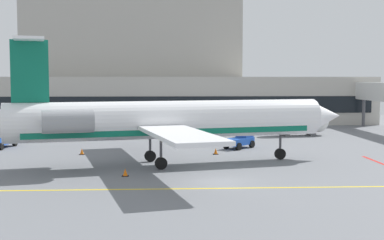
{
  "coord_description": "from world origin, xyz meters",
  "views": [
    {
      "loc": [
        -3.31,
        -33.14,
        6.7
      ],
      "look_at": [
        -0.84,
        13.13,
        3.0
      ],
      "focal_mm": 48.87,
      "sensor_mm": 36.0,
      "label": 1
    }
  ],
  "objects": [
    {
      "name": "terminal_building",
      "position": [
        -6.11,
        47.99,
        7.45
      ],
      "size": [
        64.69,
        14.78,
        19.86
      ],
      "color": "#B7B2A8",
      "rests_on": "ground"
    },
    {
      "name": "ground",
      "position": [
        0.0,
        -0.0,
        -0.05
      ],
      "size": [
        120.0,
        120.0,
        0.11
      ],
      "color": "slate"
    },
    {
      "name": "pushback_tractor",
      "position": [
        4.05,
        16.49,
        0.88
      ],
      "size": [
        3.26,
        3.36,
        1.93
      ],
      "color": "#1E4CB2",
      "rests_on": "ground"
    },
    {
      "name": "safety_cone_alpha",
      "position": [
        -10.58,
        12.92,
        0.25
      ],
      "size": [
        0.47,
        0.47,
        0.55
      ],
      "color": "orange",
      "rests_on": "ground"
    },
    {
      "name": "safety_cone_charlie",
      "position": [
        -6.0,
        2.44,
        0.25
      ],
      "size": [
        0.47,
        0.47,
        0.55
      ],
      "color": "orange",
      "rests_on": "ground"
    },
    {
      "name": "regional_jet",
      "position": [
        -3.34,
        7.0,
        3.48
      ],
      "size": [
        30.22,
        24.5,
        9.54
      ],
      "color": "white",
      "rests_on": "ground"
    },
    {
      "name": "fuel_tank",
      "position": [
        12.41,
        27.03,
        1.53
      ],
      "size": [
        7.35,
        3.2,
        2.75
      ],
      "color": "white",
      "rests_on": "ground"
    },
    {
      "name": "safety_cone_bravo",
      "position": [
        1.22,
        12.44,
        0.25
      ],
      "size": [
        0.47,
        0.47,
        0.55
      ],
      "color": "orange",
      "rests_on": "ground"
    }
  ]
}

